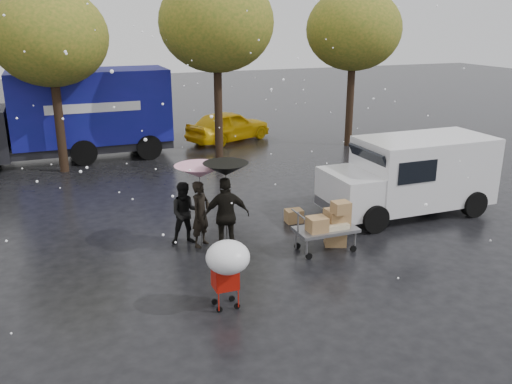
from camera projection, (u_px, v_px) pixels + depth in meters
name	position (u px, v px, depth m)	size (l,w,h in m)	color
ground	(246.00, 267.00, 12.39)	(90.00, 90.00, 0.00)	black
person_pink	(201.00, 214.00, 13.31)	(0.61, 0.40, 1.66)	black
person_middle	(186.00, 213.00, 13.46)	(0.78, 0.60, 1.60)	black
person_black	(227.00, 216.00, 12.88)	(1.10, 0.46, 1.89)	black
umbrella_pink	(199.00, 171.00, 12.97)	(1.21, 1.21, 2.07)	#4C4C4C
umbrella_black	(226.00, 169.00, 12.53)	(1.07, 1.07, 2.24)	#4C4C4C
vendor_cart	(329.00, 222.00, 13.06)	(1.52, 0.80, 1.27)	slate
shopping_cart	(227.00, 261.00, 10.22)	(0.84, 0.84, 1.46)	#B7140A
white_van	(412.00, 174.00, 15.50)	(4.91, 2.18, 2.20)	white
blue_truck	(70.00, 116.00, 21.26)	(8.30, 2.60, 3.50)	navy
box_ground_near	(335.00, 236.00, 13.52)	(0.53, 0.42, 0.47)	#935D40
box_ground_far	(294.00, 216.00, 15.05)	(0.46, 0.36, 0.36)	#935D40
yellow_taxi	(228.00, 126.00, 24.75)	(1.67, 4.14, 1.41)	yellow
tree_row	(138.00, 29.00, 19.55)	(21.60, 4.40, 7.12)	black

